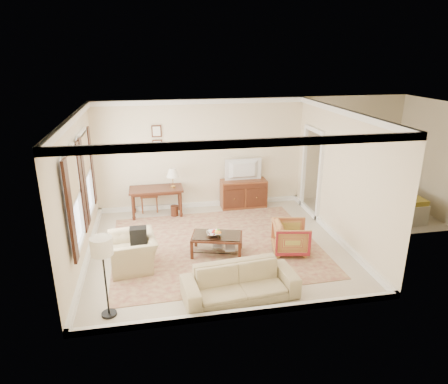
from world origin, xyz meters
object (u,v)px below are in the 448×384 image
object	(u,v)px
writing_desk	(156,192)
club_armchair	(133,247)
sofa	(240,278)
tv	(244,163)
striped_armchair	(291,236)
coffee_table	(217,239)
sideboard	(243,193)

from	to	relation	value
writing_desk	club_armchair	distance (m)	2.66
club_armchair	sofa	size ratio (longest dim) A/B	0.51
tv	striped_armchair	world-z (taller)	tv
writing_desk	striped_armchair	world-z (taller)	striped_armchair
tv	club_armchair	size ratio (longest dim) A/B	0.94
tv	coffee_table	distance (m)	2.92
striped_armchair	sofa	world-z (taller)	sofa
club_armchair	sofa	distance (m)	2.30
writing_desk	sofa	world-z (taller)	sofa
tv	writing_desk	bearing A→B (deg)	3.68
sideboard	coffee_table	size ratio (longest dim) A/B	1.06
striped_armchair	sideboard	bearing A→B (deg)	18.13
writing_desk	tv	xyz separation A→B (m)	(2.33, 0.15, 0.60)
tv	sofa	bearing A→B (deg)	75.84
tv	striped_armchair	distance (m)	2.89
writing_desk	club_armchair	world-z (taller)	club_armchair
sideboard	tv	distance (m)	0.85
striped_armchair	tv	bearing A→B (deg)	18.18
writing_desk	striped_armchair	xyz separation A→B (m)	(2.71, -2.58, -0.25)
tv	club_armchair	bearing A→B (deg)	43.71
writing_desk	tv	bearing A→B (deg)	3.68
coffee_table	club_armchair	size ratio (longest dim) A/B	1.15
tv	sofa	size ratio (longest dim) A/B	0.48
striped_armchair	sofa	distance (m)	2.01
sideboard	sofa	bearing A→B (deg)	-104.10
writing_desk	tv	distance (m)	2.42
striped_armchair	sofa	xyz separation A→B (m)	(-1.42, -1.42, 0.01)
tv	coffee_table	xyz separation A→B (m)	(-1.17, -2.52, -0.90)
writing_desk	sideboard	world-z (taller)	sideboard
sideboard	sofa	size ratio (longest dim) A/B	0.63
sideboard	coffee_table	world-z (taller)	sideboard
club_armchair	sofa	bearing A→B (deg)	45.23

